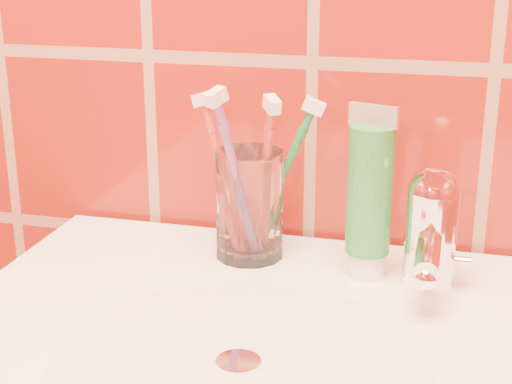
# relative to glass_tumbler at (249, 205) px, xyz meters

# --- Properties ---
(glass_tumbler) EXTENTS (0.09, 0.09, 0.11)m
(glass_tumbler) POSITION_rel_glass_tumbler_xyz_m (0.00, 0.00, 0.00)
(glass_tumbler) COLOR white
(glass_tumbler) RESTS_ON pedestal_sink
(toothpaste_tube) EXTENTS (0.05, 0.04, 0.17)m
(toothpaste_tube) POSITION_rel_glass_tumbler_xyz_m (0.12, -0.02, 0.02)
(toothpaste_tube) COLOR white
(toothpaste_tube) RESTS_ON pedestal_sink
(faucet) EXTENTS (0.05, 0.11, 0.12)m
(faucet) POSITION_rel_glass_tumbler_xyz_m (0.18, -0.03, 0.01)
(faucet) COLOR white
(faucet) RESTS_ON pedestal_sink
(toothbrush_0) EXTENTS (0.10, 0.14, 0.21)m
(toothbrush_0) POSITION_rel_glass_tumbler_xyz_m (-0.00, -0.03, 0.04)
(toothbrush_0) COLOR #7D4492
(toothbrush_0) RESTS_ON glass_tumbler
(toothbrush_1) EXTENTS (0.12, 0.10, 0.18)m
(toothbrush_1) POSITION_rel_glass_tumbler_xyz_m (-0.03, 0.00, 0.03)
(toothbrush_1) COLOR #B32B26
(toothbrush_1) RESTS_ON glass_tumbler
(toothbrush_2) EXTENTS (0.11, 0.10, 0.17)m
(toothbrush_2) POSITION_rel_glass_tumbler_xyz_m (0.03, 0.02, 0.03)
(toothbrush_2) COLOR #1D7038
(toothbrush_2) RESTS_ON glass_tumbler
(toothbrush_3) EXTENTS (0.09, 0.11, 0.19)m
(toothbrush_3) POSITION_rel_glass_tumbler_xyz_m (0.02, -0.01, 0.03)
(toothbrush_3) COLOR #A33723
(toothbrush_3) RESTS_ON glass_tumbler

